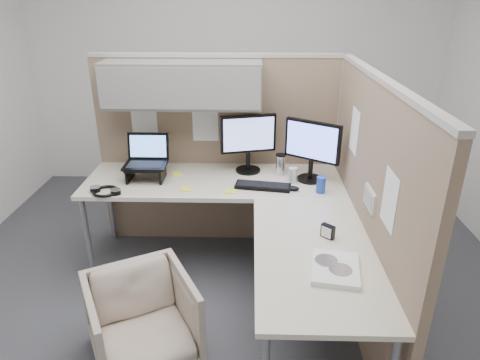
{
  "coord_description": "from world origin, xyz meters",
  "views": [
    {
      "loc": [
        0.17,
        -2.5,
        2.05
      ],
      "look_at": [
        0.1,
        0.25,
        0.85
      ],
      "focal_mm": 32.0,
      "sensor_mm": 36.0,
      "label": 1
    }
  ],
  "objects_px": {
    "monitor_left": "(248,139)",
    "keyboard": "(263,186)",
    "desk": "(243,209)",
    "office_chair": "(142,317)"
  },
  "relations": [
    {
      "from": "monitor_left",
      "to": "keyboard",
      "type": "relative_size",
      "value": 1.14
    },
    {
      "from": "desk",
      "to": "keyboard",
      "type": "bearing_deg",
      "value": 61.79
    },
    {
      "from": "office_chair",
      "to": "monitor_left",
      "type": "distance_m",
      "value": 1.55
    },
    {
      "from": "office_chair",
      "to": "keyboard",
      "type": "xyz_separation_m",
      "value": [
        0.72,
        0.91,
        0.44
      ]
    },
    {
      "from": "office_chair",
      "to": "monitor_left",
      "type": "relative_size",
      "value": 1.29
    },
    {
      "from": "desk",
      "to": "office_chair",
      "type": "relative_size",
      "value": 3.33
    },
    {
      "from": "desk",
      "to": "office_chair",
      "type": "height_order",
      "value": "desk"
    },
    {
      "from": "keyboard",
      "to": "desk",
      "type": "bearing_deg",
      "value": -109.35
    },
    {
      "from": "office_chair",
      "to": "monitor_left",
      "type": "height_order",
      "value": "monitor_left"
    },
    {
      "from": "monitor_left",
      "to": "keyboard",
      "type": "height_order",
      "value": "monitor_left"
    }
  ]
}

